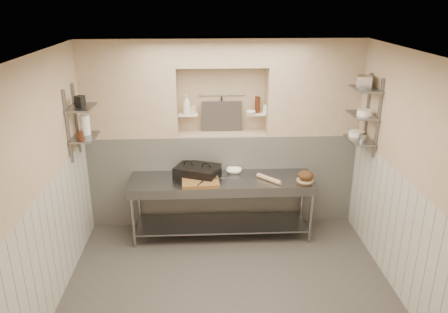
{
  "coord_description": "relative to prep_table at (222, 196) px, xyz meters",
  "views": [
    {
      "loc": [
        -0.29,
        -4.48,
        3.35
      ],
      "look_at": [
        -0.02,
        0.9,
        1.35
      ],
      "focal_mm": 35.0,
      "sensor_mm": 36.0,
      "label": 1
    }
  ],
  "objects": [
    {
      "name": "bread_board",
      "position": [
        1.17,
        -0.1,
        0.26
      ],
      "size": [
        0.24,
        0.24,
        0.01
      ],
      "primitive_type": "cylinder",
      "color": "tan",
      "rests_on": "prep_table"
    },
    {
      "name": "bowl_right",
      "position": [
        1.87,
        0.01,
        0.9
      ],
      "size": [
        0.21,
        0.21,
        0.06
      ],
      "primitive_type": "cylinder",
      "color": "white",
      "rests_on": "wall_shelf_right_lower"
    },
    {
      "name": "jar_alcove",
      "position": [
        -0.4,
        0.6,
        1.13
      ],
      "size": [
        0.08,
        0.08,
        0.12
      ],
      "primitive_type": "cube",
      "color": "#BCA68F",
      "rests_on": "alcove_shelf_left"
    },
    {
      "name": "backwall_pillar_right",
      "position": [
        1.36,
        0.57,
        1.46
      ],
      "size": [
        1.35,
        0.4,
        1.4
      ],
      "primitive_type": "cube",
      "color": "#BCA68F",
      "rests_on": "backwall_lower"
    },
    {
      "name": "prep_table",
      "position": [
        0.0,
        0.0,
        0.0
      ],
      "size": [
        2.6,
        0.7,
        0.9
      ],
      "color": "gray",
      "rests_on": "floor"
    },
    {
      "name": "canister_right",
      "position": [
        1.87,
        -0.23,
        0.92
      ],
      "size": [
        0.1,
        0.1,
        0.1
      ],
      "primitive_type": "cylinder",
      "color": "gray",
      "rests_on": "wall_shelf_right_lower"
    },
    {
      "name": "wall_right",
      "position": [
        2.08,
        -1.18,
        0.76
      ],
      "size": [
        0.1,
        3.9,
        2.8
      ],
      "primitive_type": "cube",
      "color": "#BCA68F",
      "rests_on": "ground"
    },
    {
      "name": "basket_right",
      "position": [
        1.87,
        -0.07,
        1.64
      ],
      "size": [
        0.26,
        0.28,
        0.15
      ],
      "primitive_type": "cube",
      "rotation": [
        0.0,
        0.0,
        -0.36
      ],
      "color": "gray",
      "rests_on": "wall_shelf_right_upper"
    },
    {
      "name": "panini_press",
      "position": [
        -0.35,
        0.12,
        0.34
      ],
      "size": [
        0.7,
        0.62,
        0.16
      ],
      "rotation": [
        0.0,
        0.0,
        -0.38
      ],
      "color": "black",
      "rests_on": "prep_table"
    },
    {
      "name": "mixing_bowl",
      "position": [
        0.19,
        0.24,
        0.29
      ],
      "size": [
        0.25,
        0.25,
        0.06
      ],
      "primitive_type": "imported",
      "rotation": [
        0.0,
        0.0,
        -0.13
      ],
      "color": "white",
      "rests_on": "prep_table"
    },
    {
      "name": "knife_blade",
      "position": [
        -0.07,
        -0.07,
        0.31
      ],
      "size": [
        0.25,
        0.03,
        0.01
      ],
      "primitive_type": "cube",
      "rotation": [
        0.0,
        0.0,
        0.02
      ],
      "color": "gray",
      "rests_on": "cutting_board"
    },
    {
      "name": "ceiling",
      "position": [
        0.03,
        -1.18,
        2.21
      ],
      "size": [
        4.0,
        3.9,
        0.1
      ],
      "primitive_type": "cube",
      "color": "silver",
      "rests_on": "ground"
    },
    {
      "name": "bread_loaf",
      "position": [
        1.17,
        -0.1,
        0.34
      ],
      "size": [
        0.22,
        0.22,
        0.13
      ],
      "primitive_type": "ellipsoid",
      "color": "#4C2D19",
      "rests_on": "bread_board"
    },
    {
      "name": "shelf_rail_left_a",
      "position": [
        -1.94,
        0.07,
        1.16
      ],
      "size": [
        0.03,
        0.03,
        0.95
      ],
      "primitive_type": "cube",
      "color": "slate",
      "rests_on": "wall_left"
    },
    {
      "name": "splash_panel",
      "position": [
        0.03,
        0.67,
        1.0
      ],
      "size": [
        0.6,
        0.08,
        0.45
      ],
      "primitive_type": "cube",
      "rotation": [
        -0.14,
        0.0,
        0.0
      ],
      "color": "#383330",
      "rests_on": "alcove_sill"
    },
    {
      "name": "hanging_steel",
      "position": [
        0.03,
        0.72,
        1.14
      ],
      "size": [
        0.02,
        0.02,
        0.3
      ],
      "primitive_type": "cylinder",
      "color": "black",
      "rests_on": "utensil_rail"
    },
    {
      "name": "tongs",
      "position": [
        -0.29,
        -0.21,
        0.31
      ],
      "size": [
        0.12,
        0.22,
        0.02
      ],
      "primitive_type": "cylinder",
      "rotation": [
        1.57,
        0.0,
        -0.46
      ],
      "color": "gray",
      "rests_on": "cutting_board"
    },
    {
      "name": "utensil_rail",
      "position": [
        0.03,
        0.74,
        1.31
      ],
      "size": [
        0.7,
        0.02,
        0.02
      ],
      "primitive_type": "cylinder",
      "rotation": [
        0.0,
        1.57,
        0.0
      ],
      "color": "gray",
      "rests_on": "wall_back"
    },
    {
      "name": "condiment_a",
      "position": [
        0.56,
        0.58,
        1.19
      ],
      "size": [
        0.06,
        0.06,
        0.23
      ],
      "primitive_type": "cylinder",
      "color": "#3E1B0E",
      "rests_on": "alcove_shelf_right"
    },
    {
      "name": "wainscot_right",
      "position": [
        2.02,
        -1.18,
        0.06
      ],
      "size": [
        0.02,
        3.9,
        1.4
      ],
      "primitive_type": "cube",
      "color": "silver",
      "rests_on": "floor"
    },
    {
      "name": "wall_left",
      "position": [
        -2.02,
        -1.18,
        0.76
      ],
      "size": [
        0.1,
        3.9,
        2.8
      ],
      "primitive_type": "cube",
      "color": "#BCA68F",
      "rests_on": "ground"
    },
    {
      "name": "jug_left",
      "position": [
        -1.81,
        -0.05,
        1.1
      ],
      "size": [
        0.13,
        0.13,
        0.26
      ],
      "primitive_type": "cylinder",
      "color": "white",
      "rests_on": "wall_shelf_left_lower"
    },
    {
      "name": "alcove_shelf_right",
      "position": [
        0.53,
        0.57,
        1.06
      ],
      "size": [
        0.28,
        0.16,
        0.02
      ],
      "primitive_type": "cube",
      "color": "white",
      "rests_on": "backwall_lower"
    },
    {
      "name": "jar_left",
      "position": [
        -1.81,
        -0.31,
        1.03
      ],
      "size": [
        0.08,
        0.08,
        0.12
      ],
      "primitive_type": "cylinder",
      "color": "#3E1B0E",
      "rests_on": "wall_shelf_left_lower"
    },
    {
      "name": "backwall_pillar_left",
      "position": [
        -1.29,
        0.57,
        1.46
      ],
      "size": [
        1.35,
        0.4,
        1.4
      ],
      "primitive_type": "cube",
      "color": "#BCA68F",
      "rests_on": "backwall_lower"
    },
    {
      "name": "wall_shelf_right_mid",
      "position": [
        1.87,
        -0.13,
        1.21
      ],
      "size": [
        0.3,
        0.5,
        0.02
      ],
      "primitive_type": "cube",
      "color": "slate",
      "rests_on": "wall_right"
    },
    {
      "name": "shelf_rail_left_b",
      "position": [
        -1.94,
        -0.33,
        1.16
      ],
      "size": [
        0.03,
        0.03,
        0.95
      ],
      "primitive_type": "cube",
      "color": "slate",
      "rests_on": "wall_left"
    },
    {
      "name": "cutting_board",
      "position": [
        -0.3,
        -0.14,
        0.28
      ],
      "size": [
        0.53,
        0.38,
        0.05
      ],
      "primitive_type": "cube",
      "rotation": [
        0.0,
        0.0,
        0.05
      ],
      "color": "brown",
      "rests_on": "prep_table"
    },
    {
      "name": "backwall_header",
      "position": [
        0.03,
        0.57,
        1.96
      ],
      "size": [
        1.3,
        0.4,
        0.4
      ],
      "primitive_type": "cube",
      "color": "#BCA68F",
      "rests_on": "backwall_lower"
    },
    {
      "name": "wall_shelf_left_lower",
      "position": [
        -1.81,
        -0.13,
        0.96
      ],
      "size": [
        0.3,
        0.5,
        0.02
      ],
      "primitive_type": "cube",
      "color": "slate",
      "rests_on": "wall_left"
    },
    {
      "name": "bowl_right_mid",
      "position": [
        1.87,
        -0.2,
        1.26
      ],
      "size": [
        0.2,
        0.2,
        0.07
      ],
      "primitive_type": "cylinder",
      "color": "white",
      "rests_on": "wall_shelf_right_mid"
    },
    {
      "name": "wall_front",
      "position": [
        0.03,
        -3.18,
        0.76
      ],
      "size": [
        4.0,
        0.1,
        2.8
      ],
      "primitive_type": "cube",
      "color": "#BCA68F",
      "rests_on": "ground"
    },
    {
      "name": "alcove_shelf_left",
      "position": [
        -0.47,
        0.57,
        1.06
      ],
      "size": [
        0.28,
        0.16,
        0.02
      ],
      "primitive_type": "cube",
      "color": "white",
      "rests_on": "backwall_lower"
    },
    {
      "name": "condiment_c",
      "position": [
        0.67,
        0.56,
        1.13
      ],
      "size": [
        0.07,
        0.07,
        0.12
      ],
      "primitive_type": "cylinder",
      "color": "white",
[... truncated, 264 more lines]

